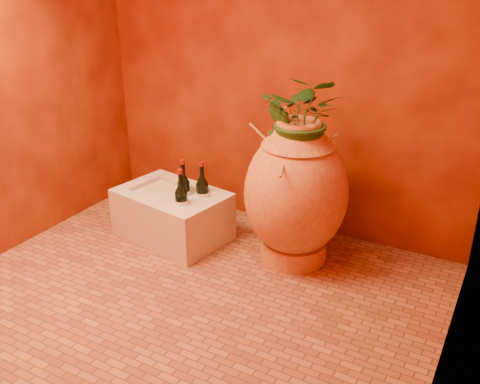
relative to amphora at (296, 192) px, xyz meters
The scene contains 10 objects.
floor 0.80m from the amphora, 117.75° to the right, with size 2.50×2.50×0.00m, color brown.
wall_back 0.97m from the amphora, 127.81° to the left, with size 2.50×0.02×2.50m, color #501004.
amphora is the anchor object (origin of this frame).
stone_basin 0.84m from the amphora, behind, with size 0.74×0.57×0.31m.
wine_bottle_a 0.74m from the amphora, behind, with size 0.08×0.08×0.34m.
wine_bottle_b 0.70m from the amphora, 163.71° to the right, with size 0.08×0.08×0.33m.
wine_bottle_c 0.63m from the amphora, behind, with size 0.08×0.08×0.34m.
wall_tap 0.50m from the amphora, 126.64° to the left, with size 0.08×0.17×0.18m.
plant_main 0.44m from the amphora, ahead, with size 0.43×0.38×0.48m, color #1B4D1B.
plant_side 0.38m from the amphora, 159.43° to the right, with size 0.18×0.14×0.32m, color #1B4D1B.
Camera 1 is at (1.38, -1.99, 1.65)m, focal length 40.00 mm.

